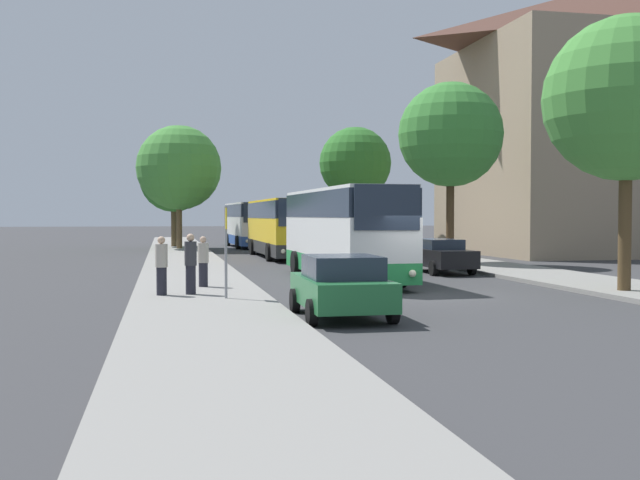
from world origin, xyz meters
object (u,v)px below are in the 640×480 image
object	(u,v)px
bus_stop_sign	(226,241)
pedestrian_waiting_near	(162,265)
parked_car_right_far	(354,241)
bus_rear	(249,224)
tree_left_near	(173,179)
bus_middle	(280,227)
pedestrian_waiting_far	(203,261)
parked_car_left_curb	(341,286)
tree_right_near	(355,163)
tree_left_far	(179,168)
bus_front	(343,232)
tree_right_far	(451,135)
pedestrian_walking_back	(191,264)
parked_car_right_near	(440,255)
tree_right_mid	(627,99)

from	to	relation	value
bus_stop_sign	pedestrian_waiting_near	bearing A→B (deg)	146.04
parked_car_right_far	pedestrian_waiting_near	world-z (taller)	pedestrian_waiting_near
bus_rear	tree_left_near	xyz separation A→B (m)	(-5.79, -0.59, 3.43)
bus_rear	bus_stop_sign	bearing A→B (deg)	-99.41
bus_middle	pedestrian_waiting_far	distance (m)	19.66
parked_car_left_curb	pedestrian_waiting_far	xyz separation A→B (m)	(-2.96, 7.22, 0.19)
bus_middle	parked_car_left_curb	bearing A→B (deg)	-96.21
pedestrian_waiting_near	tree_right_near	distance (m)	34.56
pedestrian_waiting_near	tree_left_far	size ratio (longest dim) A/B	0.20
bus_front	tree_right_far	xyz separation A→B (m)	(7.33, 7.44, 4.65)
tree_left_far	tree_left_near	bearing A→B (deg)	95.07
bus_rear	parked_car_right_far	bearing A→B (deg)	-66.52
bus_middle	parked_car_right_far	world-z (taller)	bus_middle
pedestrian_waiting_far	tree_left_far	bearing A→B (deg)	-95.47
bus_stop_sign	pedestrian_walking_back	bearing A→B (deg)	126.40
bus_front	parked_car_right_near	size ratio (longest dim) A/B	2.36
bus_front	parked_car_left_curb	distance (m)	10.62
bus_rear	parked_car_left_curb	world-z (taller)	bus_rear
bus_front	tree_right_mid	size ratio (longest dim) A/B	1.27
pedestrian_waiting_near	tree_left_near	world-z (taller)	tree_left_near
pedestrian_waiting_near	tree_left_near	xyz separation A→B (m)	(0.82, 35.31, 4.25)
pedestrian_walking_back	tree_right_mid	size ratio (longest dim) A/B	0.21
pedestrian_waiting_near	tree_right_near	size ratio (longest dim) A/B	0.20
parked_car_right_near	tree_right_mid	world-z (taller)	tree_right_mid
bus_front	bus_stop_sign	distance (m)	8.33
parked_car_right_far	pedestrian_walking_back	bearing A→B (deg)	66.50
tree_right_near	tree_right_far	world-z (taller)	tree_right_far
tree_right_mid	bus_rear	bearing A→B (deg)	101.53
parked_car_right_near	tree_right_mid	distance (m)	11.36
parked_car_right_near	pedestrian_waiting_near	distance (m)	14.41
parked_car_right_far	pedestrian_walking_back	world-z (taller)	pedestrian_walking_back
bus_stop_sign	pedestrian_walking_back	distance (m)	1.74
bus_middle	pedestrian_waiting_near	xyz separation A→B (m)	(-6.84, -21.26, -0.79)
parked_car_left_curb	tree_right_mid	distance (m)	11.76
bus_middle	parked_car_right_far	size ratio (longest dim) A/B	2.88
pedestrian_waiting_near	parked_car_left_curb	bearing A→B (deg)	165.61
bus_middle	pedestrian_walking_back	xyz separation A→B (m)	(-5.99, -21.19, -0.75)
pedestrian_walking_back	tree_left_near	world-z (taller)	tree_left_near
tree_left_near	parked_car_left_curb	bearing A→B (deg)	-85.04
pedestrian_waiting_far	parked_car_right_near	bearing A→B (deg)	-156.80
parked_car_left_curb	pedestrian_waiting_near	bearing A→B (deg)	132.53
parked_car_left_curb	tree_left_far	world-z (taller)	tree_left_far
pedestrian_waiting_far	pedestrian_walking_back	bearing A→B (deg)	72.27
bus_middle	parked_car_right_near	world-z (taller)	bus_middle
pedestrian_walking_back	tree_right_mid	bearing A→B (deg)	178.93
bus_front	pedestrian_waiting_far	distance (m)	6.33
bus_rear	tree_left_near	world-z (taller)	tree_left_near
bus_stop_sign	bus_middle	bearing A→B (deg)	77.35
pedestrian_waiting_far	tree_right_near	world-z (taller)	tree_right_near
tree_left_near	tree_right_far	xyz separation A→B (m)	(13.33, -22.44, 1.24)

